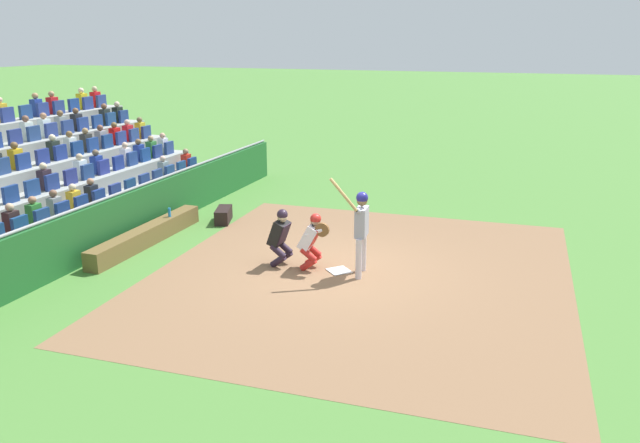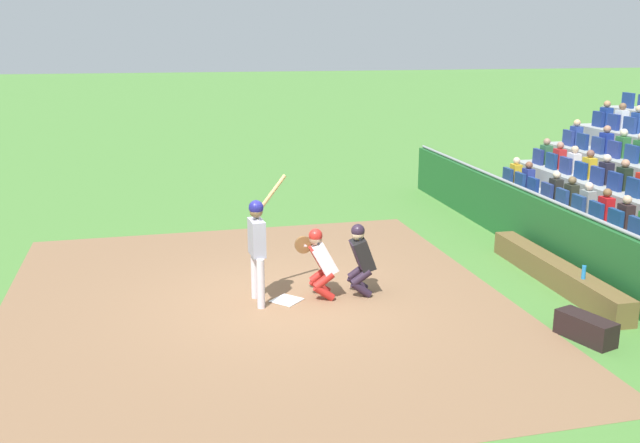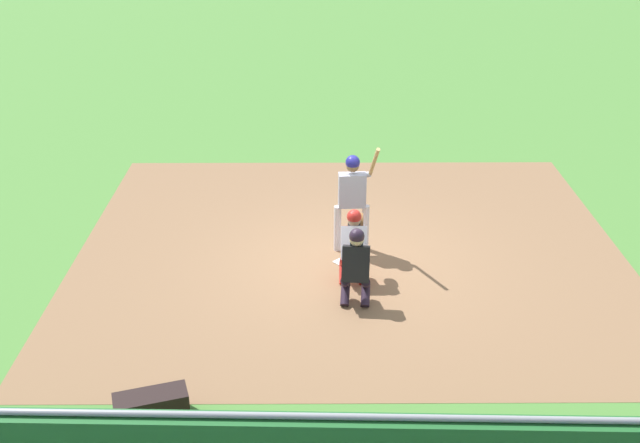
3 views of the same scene
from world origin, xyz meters
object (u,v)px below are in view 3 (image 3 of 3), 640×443
at_px(home_plate_umpire, 356,264).
at_px(equipment_duffel_bag, 151,407).
at_px(catcher_crouching, 354,242).
at_px(water_bottle_on_bench, 254,429).
at_px(batter_at_plate, 353,192).
at_px(home_plate_marker, 350,262).

relative_size(home_plate_umpire, equipment_duffel_bag, 1.43).
xyz_separation_m(catcher_crouching, home_plate_umpire, (0.01, -0.73, -0.00)).
distance_m(home_plate_umpire, water_bottle_on_bench, 3.78).
bearing_deg(batter_at_plate, catcher_crouching, -89.32).
height_order(batter_at_plate, home_plate_umpire, batter_at_plate).
bearing_deg(home_plate_umpire, equipment_duffel_bag, -132.98).
height_order(home_plate_marker, batter_at_plate, batter_at_plate).
xyz_separation_m(home_plate_umpire, water_bottle_on_bench, (-1.22, -3.58, -0.15)).
height_order(home_plate_umpire, equipment_duffel_bag, home_plate_umpire).
relative_size(batter_at_plate, home_plate_umpire, 1.65).
distance_m(home_plate_umpire, equipment_duffel_bag, 3.84).
bearing_deg(batter_at_plate, equipment_duffel_bag, -119.25).
height_order(catcher_crouching, equipment_duffel_bag, catcher_crouching).
distance_m(catcher_crouching, equipment_duffel_bag, 4.39).
distance_m(batter_at_plate, water_bottle_on_bench, 5.54).
distance_m(home_plate_marker, equipment_duffel_bag, 4.83).
relative_size(catcher_crouching, equipment_duffel_bag, 1.40).
height_order(batter_at_plate, catcher_crouching, batter_at_plate).
relative_size(home_plate_marker, equipment_duffel_bag, 0.48).
xyz_separation_m(home_plate_marker, home_plate_umpire, (0.06, -1.32, 0.69)).
xyz_separation_m(home_plate_umpire, equipment_duffel_bag, (-2.59, -2.78, -0.52)).
bearing_deg(water_bottle_on_bench, equipment_duffel_bag, 150.02).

